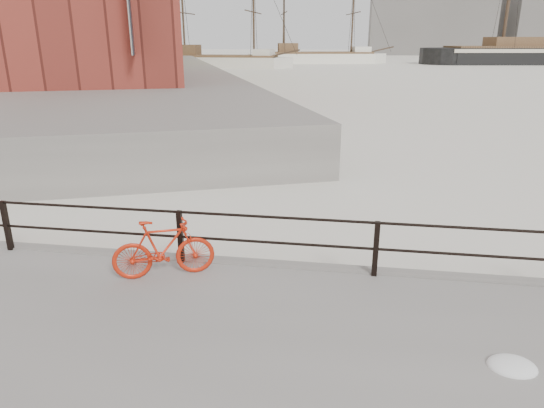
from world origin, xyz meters
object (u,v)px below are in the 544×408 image
at_px(bicycle, 163,248).
at_px(workboat_far, 46,82).
at_px(schooner_mid, 317,63).
at_px(schooner_left, 220,67).

xyz_separation_m(bicycle, workboat_far, (-28.43, 40.35, -0.87)).
height_order(schooner_mid, schooner_left, schooner_mid).
distance_m(schooner_left, workboat_far, 30.53).
xyz_separation_m(schooner_mid, workboat_far, (-25.27, -44.21, 0.00)).
xyz_separation_m(schooner_mid, schooner_left, (-14.10, -15.80, 0.00)).
bearing_deg(workboat_far, schooner_mid, 37.33).
bearing_deg(schooner_mid, schooner_left, -144.16).
xyz_separation_m(schooner_left, workboat_far, (-11.17, -28.41, 0.00)).
height_order(bicycle, schooner_left, schooner_left).
height_order(bicycle, workboat_far, workboat_far).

